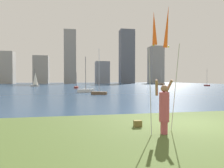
% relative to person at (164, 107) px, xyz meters
% --- Properties ---
extents(ground, '(120.00, 138.00, 0.12)m').
position_rel_person_xyz_m(ground, '(1.91, 52.34, -0.98)').
color(ground, '#475B28').
extents(person, '(0.69, 0.51, 1.88)m').
position_rel_person_xyz_m(person, '(0.00, 0.00, 0.00)').
color(person, '#B24C59').
rests_on(person, ground).
extents(kite_flag_left, '(0.16, 0.61, 4.12)m').
position_rel_person_xyz_m(kite_flag_left, '(-0.47, -0.20, 2.52)').
color(kite_flag_left, '#B2B2B7').
rests_on(kite_flag_left, ground).
extents(kite_flag_right, '(0.16, 1.16, 4.66)m').
position_rel_person_xyz_m(kite_flag_right, '(0.47, 0.74, 2.87)').
color(kite_flag_right, '#B2B2B7').
rests_on(kite_flag_right, ground).
extents(bag, '(0.31, 0.20, 0.25)m').
position_rel_person_xyz_m(bag, '(-0.58, 1.12, -0.80)').
color(bag, olive).
rests_on(bag, ground).
extents(sailboat_0, '(0.98, 1.76, 5.13)m').
position_rel_person_xyz_m(sailboat_0, '(34.81, 44.93, -0.65)').
color(sailboat_0, maroon).
rests_on(sailboat_0, ground).
extents(sailboat_1, '(0.95, 2.75, 3.45)m').
position_rel_person_xyz_m(sailboat_1, '(-2.70, 37.08, -0.68)').
color(sailboat_1, maroon).
rests_on(sailboat_1, ground).
extents(sailboat_2, '(2.65, 2.05, 4.92)m').
position_rel_person_xyz_m(sailboat_2, '(-13.68, 50.78, 1.03)').
color(sailboat_2, silver).
rests_on(sailboat_2, ground).
extents(sailboat_3, '(2.02, 1.28, 5.80)m').
position_rel_person_xyz_m(sailboat_3, '(-0.02, 18.30, -0.60)').
color(sailboat_3, brown).
rests_on(sailboat_3, ground).
extents(sailboat_6, '(1.65, 3.12, 5.27)m').
position_rel_person_xyz_m(sailboat_6, '(25.76, 56.27, -0.52)').
color(sailboat_6, brown).
rests_on(sailboat_6, ground).
extents(sailboat_7, '(2.56, 1.38, 5.25)m').
position_rel_person_xyz_m(sailboat_7, '(-1.45, 22.91, -0.61)').
color(sailboat_7, silver).
rests_on(sailboat_7, ground).
extents(skyline_tower_0, '(7.14, 5.11, 14.83)m').
position_rel_person_xyz_m(skyline_tower_0, '(-34.23, 92.16, 6.49)').
color(skyline_tower_0, gray).
rests_on(skyline_tower_0, ground).
extents(skyline_tower_1, '(6.98, 5.09, 13.28)m').
position_rel_person_xyz_m(skyline_tower_1, '(-18.87, 92.98, 5.71)').
color(skyline_tower_1, gray).
rests_on(skyline_tower_1, ground).
extents(skyline_tower_2, '(5.62, 6.20, 25.45)m').
position_rel_person_xyz_m(skyline_tower_2, '(-5.18, 90.77, 11.80)').
color(skyline_tower_2, gray).
rests_on(skyline_tower_2, ground).
extents(skyline_tower_3, '(6.57, 6.68, 10.61)m').
position_rel_person_xyz_m(skyline_tower_3, '(10.10, 88.90, 4.38)').
color(skyline_tower_3, gray).
rests_on(skyline_tower_3, ground).
extents(skyline_tower_4, '(7.34, 5.53, 27.45)m').
position_rel_person_xyz_m(skyline_tower_4, '(23.43, 92.63, 12.80)').
color(skyline_tower_4, '#565B66').
rests_on(skyline_tower_4, ground).
extents(skyline_tower_5, '(6.81, 7.03, 19.49)m').
position_rel_person_xyz_m(skyline_tower_5, '(39.53, 93.03, 8.82)').
color(skyline_tower_5, gray).
rests_on(skyline_tower_5, ground).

